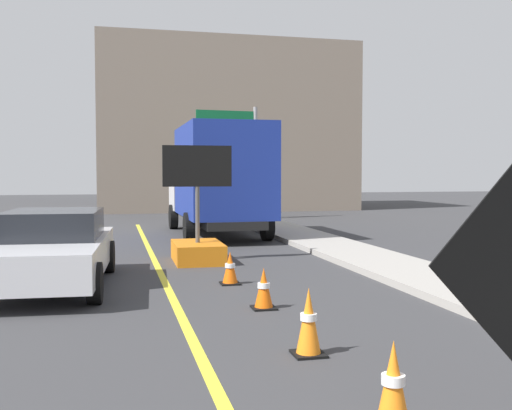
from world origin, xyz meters
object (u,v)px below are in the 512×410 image
object	(u,v)px
pickup_car	(53,249)
highway_guide_sign	(239,142)
traffic_cone_near_sign	(393,387)
traffic_cone_curbside	(230,268)
box_truck	(218,178)
arrow_board_trailer	(198,241)
traffic_cone_far_lane	(264,289)
traffic_cone_mid_lane	(309,322)

from	to	relation	value
pickup_car	highway_guide_sign	bearing A→B (deg)	66.23
traffic_cone_near_sign	traffic_cone_curbside	size ratio (longest dim) A/B	1.20
traffic_cone_near_sign	traffic_cone_curbside	xyz separation A→B (m)	(-0.06, 6.56, -0.06)
box_truck	arrow_board_trailer	bearing A→B (deg)	-104.29
traffic_cone_far_lane	traffic_cone_curbside	distance (m)	2.11
arrow_board_trailer	pickup_car	distance (m)	3.88
arrow_board_trailer	traffic_cone_far_lane	world-z (taller)	arrow_board_trailer
arrow_board_trailer	traffic_cone_curbside	size ratio (longest dim) A/B	4.41
traffic_cone_mid_lane	traffic_cone_near_sign	bearing A→B (deg)	-89.43
arrow_board_trailer	pickup_car	world-z (taller)	arrow_board_trailer
traffic_cone_curbside	highway_guide_sign	bearing A→B (deg)	77.69
traffic_cone_near_sign	traffic_cone_mid_lane	world-z (taller)	traffic_cone_mid_lane
box_truck	highway_guide_sign	xyz separation A→B (m)	(2.05, 6.50, 1.52)
highway_guide_sign	traffic_cone_curbside	xyz separation A→B (m)	(-3.32, -15.24, -3.12)
traffic_cone_near_sign	box_truck	bearing A→B (deg)	85.46
pickup_car	traffic_cone_near_sign	distance (m)	7.76
pickup_car	traffic_cone_curbside	size ratio (longest dim) A/B	7.77
traffic_cone_curbside	traffic_cone_mid_lane	bearing A→B (deg)	-89.52
pickup_car	traffic_cone_far_lane	xyz separation A→B (m)	(3.29, -2.59, -0.39)
highway_guide_sign	traffic_cone_mid_lane	bearing A→B (deg)	-99.46
arrow_board_trailer	box_truck	xyz separation A→B (m)	(1.47, 5.76, 1.42)
pickup_car	traffic_cone_far_lane	distance (m)	4.20
traffic_cone_mid_lane	traffic_cone_far_lane	world-z (taller)	traffic_cone_mid_lane
highway_guide_sign	traffic_cone_mid_lane	distance (m)	20.23
arrow_board_trailer	traffic_cone_near_sign	size ratio (longest dim) A/B	3.67
highway_guide_sign	pickup_car	bearing A→B (deg)	-113.77
highway_guide_sign	traffic_cone_near_sign	xyz separation A→B (m)	(-3.27, -21.80, -3.06)
traffic_cone_mid_lane	box_truck	bearing A→B (deg)	84.67
highway_guide_sign	traffic_cone_curbside	bearing A→B (deg)	-102.31
traffic_cone_near_sign	traffic_cone_mid_lane	bearing A→B (deg)	90.57
traffic_cone_curbside	traffic_cone_near_sign	bearing A→B (deg)	-89.49
arrow_board_trailer	traffic_cone_mid_lane	distance (m)	7.47
traffic_cone_near_sign	traffic_cone_mid_lane	distance (m)	2.07
arrow_board_trailer	traffic_cone_mid_lane	xyz separation A→B (m)	(0.23, -7.46, -0.10)
arrow_board_trailer	box_truck	bearing A→B (deg)	75.71
traffic_cone_far_lane	box_truck	bearing A→B (deg)	83.90
traffic_cone_curbside	box_truck	bearing A→B (deg)	81.71
traffic_cone_mid_lane	traffic_cone_far_lane	size ratio (longest dim) A/B	1.23
traffic_cone_far_lane	traffic_cone_mid_lane	bearing A→B (deg)	-91.84
traffic_cone_near_sign	traffic_cone_curbside	distance (m)	6.56
box_truck	highway_guide_sign	distance (m)	6.99
arrow_board_trailer	highway_guide_sign	size ratio (longest dim) A/B	0.54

